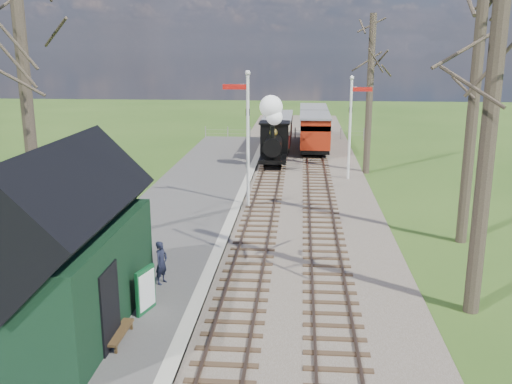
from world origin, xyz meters
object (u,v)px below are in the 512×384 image
station_shed (61,249)px  red_carriage_b (313,122)px  semaphore_near (246,130)px  person (161,263)px  red_carriage_a (315,132)px  sign_board (146,290)px  bench (114,327)px  coach (278,129)px  locomotive (273,135)px  semaphore_far (352,120)px

station_shed → red_carriage_b: 32.32m
semaphore_near → person: (-1.71, -9.21, -2.75)m
red_carriage_a → sign_board: red_carriage_a is taller
station_shed → red_carriage_b: size_ratio=1.23×
sign_board → bench: sign_board is taller
station_shed → sign_board: 2.51m
sign_board → coach: bearing=84.7°
semaphore_near → locomotive: bearing=85.4°
station_shed → person: (1.82, 2.79, -1.40)m
station_shed → coach: 27.78m
coach → bench: coach is taller
locomotive → person: locomotive is taller
sign_board → person: (-0.03, 1.91, 0.04)m
coach → sign_board: coach is taller
red_carriage_a → person: bearing=-102.3°
semaphore_far → locomotive: size_ratio=1.33×
bench → red_carriage_a: bearing=78.6°
locomotive → semaphore_far: bearing=-37.5°
locomotive → person: 18.77m
sign_board → person: 1.91m
coach → person: bearing=-95.7°
station_shed → sign_board: station_shed is taller
locomotive → bench: 22.33m
bench → person: bearing=84.5°
bench → coach: bearing=84.3°
red_carriage_b → sign_board: bearing=-99.3°
station_shed → red_carriage_a: bearing=75.2°
red_carriage_a → person: 23.83m
locomotive → red_carriage_a: bearing=60.9°
red_carriage_b → semaphore_far: bearing=-82.6°
station_shed → person: size_ratio=4.71×
coach → person: (-2.48, -24.64, -0.59)m
coach → sign_board: size_ratio=5.51×
red_carriage_b → station_shed: bearing=-102.3°
station_shed → semaphore_near: 12.58m
red_carriage_a → bench: size_ratio=3.69×
red_carriage_a → red_carriage_b: same height
station_shed → red_carriage_a: size_ratio=1.23×
semaphore_near → red_carriage_b: size_ratio=1.21×
semaphore_far → red_carriage_a: (-1.77, 8.07, -1.85)m
station_shed → coach: bearing=81.1°
semaphore_near → coach: 15.60m
locomotive → coach: locomotive is taller
red_carriage_b → bench: size_ratio=3.69×
red_carriage_a → red_carriage_b: 5.50m
semaphore_near → bench: semaphore_near is taller
person → semaphore_far: bearing=-3.0°
person → semaphore_near: bearing=10.7°
locomotive → semaphore_near: bearing=-94.6°
locomotive → red_carriage_b: 10.54m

